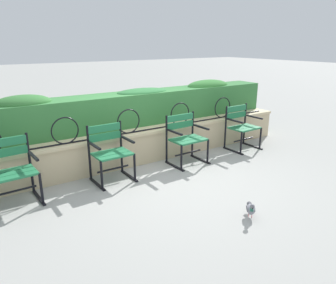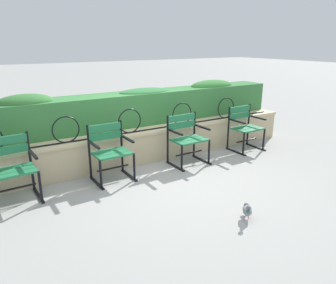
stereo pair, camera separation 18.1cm
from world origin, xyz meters
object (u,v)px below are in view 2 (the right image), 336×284
park_chair_centre_left (110,150)px  park_chair_rightmost (245,127)px  park_chair_leftmost (9,168)px  park_chair_centre_right (187,137)px  pigeon_near_chairs (247,210)px

park_chair_centre_left → park_chair_rightmost: (2.81, -0.02, -0.00)m
park_chair_leftmost → park_chair_centre_right: (2.81, -0.05, -0.01)m
park_chair_leftmost → park_chair_rightmost: (4.21, -0.02, -0.01)m
park_chair_centre_right → pigeon_near_chairs: size_ratio=3.53×
park_chair_centre_left → pigeon_near_chairs: bearing=-64.4°
park_chair_leftmost → park_chair_centre_right: bearing=-1.0°
park_chair_centre_left → park_chair_rightmost: park_chair_centre_left is taller
park_chair_leftmost → pigeon_near_chairs: (2.36, -2.00, -0.36)m
park_chair_leftmost → park_chair_centre_left: size_ratio=1.02×
park_chair_centre_left → park_chair_rightmost: bearing=-0.4°
park_chair_centre_right → pigeon_near_chairs: (-0.45, -1.95, -0.35)m
park_chair_centre_right → pigeon_near_chairs: park_chair_centre_right is taller
park_chair_centre_left → pigeon_near_chairs: 2.24m
park_chair_centre_right → park_chair_centre_left: bearing=178.2°
park_chair_leftmost → park_chair_rightmost: size_ratio=1.03×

